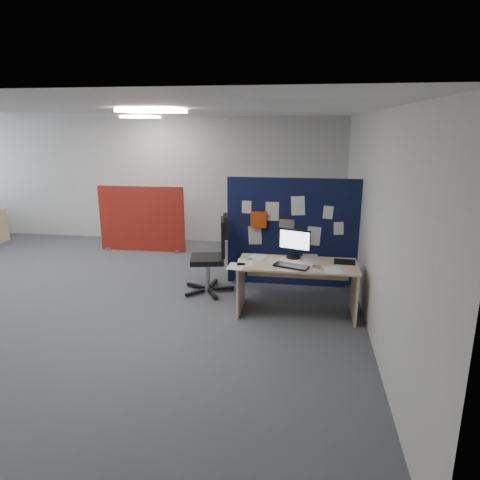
# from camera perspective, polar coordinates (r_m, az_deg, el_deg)

# --- Properties ---
(floor) EXTENTS (9.00, 9.00, 0.00)m
(floor) POSITION_cam_1_polar(r_m,az_deg,el_deg) (7.11, -23.00, -6.95)
(floor) COLOR #4C4F53
(floor) RESTS_ON ground
(ceiling) EXTENTS (9.00, 7.00, 0.02)m
(ceiling) POSITION_cam_1_polar(r_m,az_deg,el_deg) (6.66, -25.44, 15.21)
(ceiling) COLOR white
(ceiling) RESTS_ON wall_back
(wall_back) EXTENTS (9.00, 0.02, 2.70)m
(wall_back) POSITION_cam_1_polar(r_m,az_deg,el_deg) (9.84, -13.21, 7.83)
(wall_back) COLOR silver
(wall_back) RESTS_ON floor
(wall_right) EXTENTS (0.02, 7.00, 2.70)m
(wall_right) POSITION_cam_1_polar(r_m,az_deg,el_deg) (5.75, 17.09, 2.64)
(wall_right) COLOR silver
(wall_right) RESTS_ON floor
(ceiling_lights) EXTENTS (4.10, 4.10, 0.04)m
(ceiling_lights) POSITION_cam_1_polar(r_m,az_deg,el_deg) (7.06, -20.01, 15.40)
(ceiling_lights) COLOR white
(ceiling_lights) RESTS_ON ceiling
(navy_divider) EXTENTS (2.10, 0.30, 1.74)m
(navy_divider) POSITION_cam_1_polar(r_m,az_deg,el_deg) (6.84, 6.95, 0.97)
(navy_divider) COLOR #0D1632
(navy_divider) RESTS_ON floor
(main_desk) EXTENTS (1.60, 0.71, 0.73)m
(main_desk) POSITION_cam_1_polar(r_m,az_deg,el_deg) (5.89, 7.61, -4.61)
(main_desk) COLOR beige
(main_desk) RESTS_ON floor
(monitor_main) EXTENTS (0.45, 0.19, 0.41)m
(monitor_main) POSITION_cam_1_polar(r_m,az_deg,el_deg) (5.96, 7.21, -0.28)
(monitor_main) COLOR black
(monitor_main) RESTS_ON main_desk
(keyboard) EXTENTS (0.48, 0.32, 0.02)m
(keyboard) POSITION_cam_1_polar(r_m,az_deg,el_deg) (5.63, 6.83, -3.47)
(keyboard) COLOR black
(keyboard) RESTS_ON main_desk
(mouse) EXTENTS (0.11, 0.09, 0.03)m
(mouse) POSITION_cam_1_polar(r_m,az_deg,el_deg) (5.65, 10.15, -3.50)
(mouse) COLOR #A3A1A7
(mouse) RESTS_ON main_desk
(paper_tray) EXTENTS (0.30, 0.24, 0.01)m
(paper_tray) POSITION_cam_1_polar(r_m,az_deg,el_deg) (5.95, 13.75, -2.84)
(paper_tray) COLOR black
(paper_tray) RESTS_ON main_desk
(red_divider) EXTENTS (1.79, 0.30, 1.34)m
(red_divider) POSITION_cam_1_polar(r_m,az_deg,el_deg) (8.96, -12.98, 2.68)
(red_divider) COLOR maroon
(red_divider) RESTS_ON floor
(office_chair) EXTENTS (0.79, 0.78, 1.19)m
(office_chair) POSITION_cam_1_polar(r_m,az_deg,el_deg) (6.54, -3.33, -1.33)
(office_chair) COLOR black
(office_chair) RESTS_ON floor
(desk_papers) EXTENTS (1.50, 0.87, 0.00)m
(desk_papers) POSITION_cam_1_polar(r_m,az_deg,el_deg) (5.80, 4.85, -2.98)
(desk_papers) COLOR white
(desk_papers) RESTS_ON main_desk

